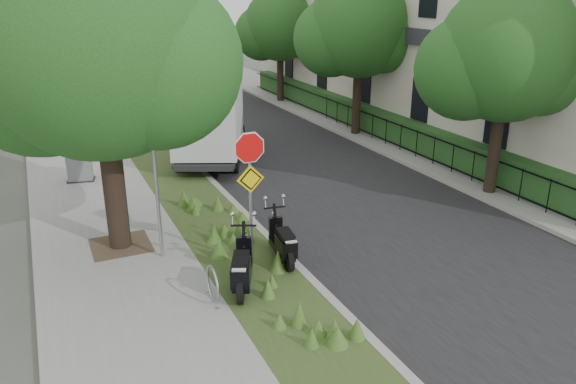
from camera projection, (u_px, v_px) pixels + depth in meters
name	position (u px, v px, depth m)	size (l,w,h in m)	color
ground	(318.00, 267.00, 12.98)	(120.00, 120.00, 0.00)	#4C5147
sidewalk_near	(81.00, 167.00, 19.83)	(3.50, 60.00, 0.12)	gray
verge	(159.00, 158.00, 20.90)	(2.00, 60.00, 0.12)	#30481F
kerb_near	(185.00, 155.00, 21.29)	(0.20, 60.00, 0.13)	#9E9991
road	(270.00, 146.00, 22.67)	(7.00, 60.00, 0.01)	black
kerb_far	(345.00, 135.00, 24.02)	(0.20, 60.00, 0.13)	#9E9991
footpath_far	(379.00, 131.00, 24.68)	(3.20, 60.00, 0.12)	gray
street_tree_main	(94.00, 50.00, 12.16)	(6.21, 5.54, 7.66)	black
bare_post	(156.00, 176.00, 12.53)	(0.08, 0.08, 4.00)	#A5A8AD
bike_hoop	(213.00, 284.00, 11.24)	(0.06, 0.78, 0.77)	#A5A8AD
sign_assembly	(250.00, 172.00, 12.12)	(0.94, 0.08, 3.22)	#A5A8AD
fence_far	(360.00, 120.00, 24.08)	(0.04, 24.00, 1.00)	black
hedge_far	(374.00, 118.00, 24.35)	(1.00, 24.00, 1.10)	#19481E
terrace_houses	(448.00, 33.00, 24.54)	(7.40, 26.40, 8.20)	beige
far_tree_a	(504.00, 59.00, 15.99)	(4.60, 4.10, 6.22)	black
far_tree_b	(358.00, 31.00, 22.73)	(4.83, 4.31, 6.56)	black
far_tree_c	(279.00, 28.00, 29.70)	(4.37, 3.89, 5.93)	black
scooter_near	(284.00, 246.00, 12.79)	(0.51, 1.75, 0.83)	black
scooter_far	(242.00, 273.00, 11.56)	(0.93, 1.75, 0.89)	black
box_truck	(211.00, 119.00, 20.26)	(3.96, 5.66, 2.40)	#262628
utility_cabinet	(79.00, 164.00, 18.15)	(0.94, 0.72, 1.13)	#262628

